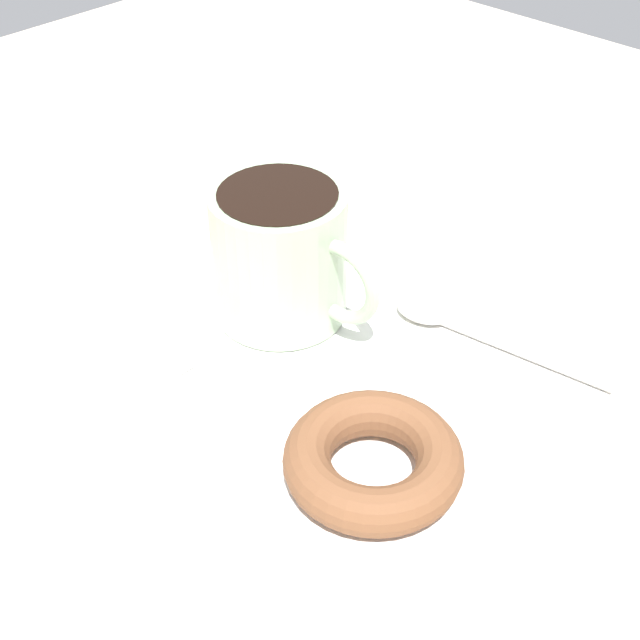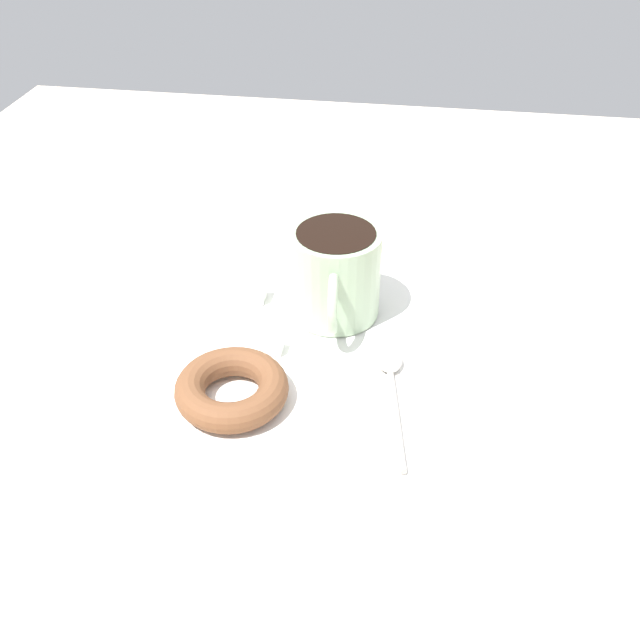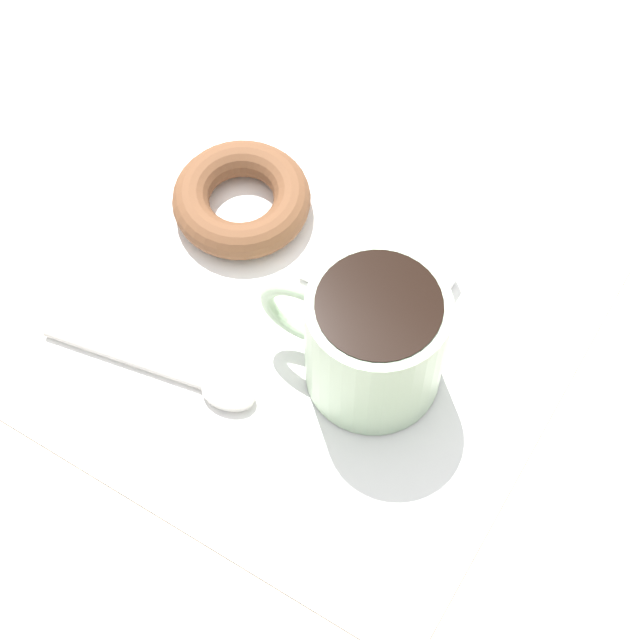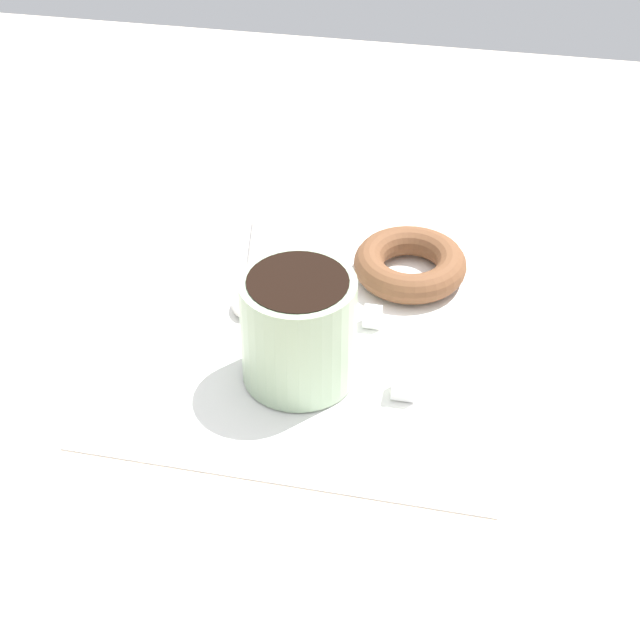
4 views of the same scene
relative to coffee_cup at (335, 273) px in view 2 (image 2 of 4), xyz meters
The scene contains 7 objects.
ground_plane 6.14cm from the coffee_cup, 28.80° to the right, with size 120.00×120.00×2.00cm, color beige.
napkin 6.42cm from the coffee_cup, 11.57° to the right, with size 31.23×31.23×0.30cm, color white.
coffee_cup is the anchor object (origin of this frame).
donut 15.91cm from the coffee_cup, 26.52° to the right, with size 9.72×9.72×2.61cm, color brown.
spoon 12.06cm from the coffee_cup, 34.01° to the left, with size 14.96×3.83×0.90cm.
sugar_cube 9.10cm from the coffee_cup, 96.36° to the right, with size 1.85×1.85×1.85cm, color white.
sugar_cube_extra 9.25cm from the coffee_cup, 34.12° to the right, with size 1.43×1.43×1.43cm, color white.
Camera 2 is at (55.52, 7.96, 42.78)cm, focal length 40.00 mm.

